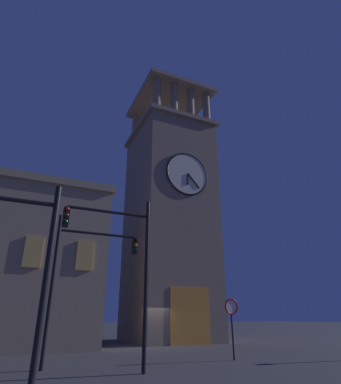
{
  "coord_description": "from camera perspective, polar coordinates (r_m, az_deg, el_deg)",
  "views": [
    {
      "loc": [
        8.83,
        22.14,
        1.91
      ],
      "look_at": [
        -3.12,
        -3.91,
        13.23
      ],
      "focal_mm": 29.59,
      "sensor_mm": 36.0,
      "label": 1
    }
  ],
  "objects": [
    {
      "name": "ground_plane",
      "position": [
        23.91,
        -3.21,
        -26.1
      ],
      "size": [
        200.0,
        200.0,
        0.0
      ],
      "primitive_type": "plane",
      "color": "#424247"
    },
    {
      "name": "clocktower",
      "position": [
        29.8,
        -0.27,
        -5.02
      ],
      "size": [
        7.23,
        8.21,
        27.01
      ],
      "color": "gray",
      "rests_on": "ground_plane"
    },
    {
      "name": "traffic_signal_near",
      "position": [
        12.82,
        -8.68,
        -11.02
      ],
      "size": [
        3.51,
        0.41,
        6.53
      ],
      "color": "black",
      "rests_on": "ground_plane"
    },
    {
      "name": "traffic_signal_far",
      "position": [
        14.74,
        -15.66,
        -12.69
      ],
      "size": [
        3.71,
        0.41,
        6.15
      ],
      "color": "black",
      "rests_on": "ground_plane"
    },
    {
      "name": "no_horn_sign",
      "position": [
        16.92,
        10.95,
        -20.34
      ],
      "size": [
        0.78,
        0.14,
        2.76
      ],
      "color": "black",
      "rests_on": "ground_plane"
    }
  ]
}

